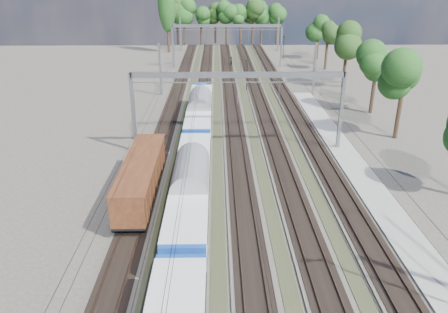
{
  "coord_description": "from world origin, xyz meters",
  "views": [
    {
      "loc": [
        -2.31,
        -16.32,
        18.65
      ],
      "look_at": [
        -1.65,
        21.5,
        2.8
      ],
      "focal_mm": 35.0,
      "sensor_mm": 36.0,
      "label": 1
    }
  ],
  "objects_px": {
    "signal_near": "(247,71)",
    "signal_far": "(284,44)",
    "freight_boxcar": "(141,176)",
    "worker": "(232,61)",
    "emu_train": "(191,183)"
  },
  "relations": [
    {
      "from": "freight_boxcar",
      "to": "worker",
      "type": "distance_m",
      "value": 61.95
    },
    {
      "from": "signal_near",
      "to": "signal_far",
      "type": "bearing_deg",
      "value": 45.23
    },
    {
      "from": "worker",
      "to": "signal_near",
      "type": "xyz_separation_m",
      "value": [
        1.89,
        -21.69,
        2.37
      ]
    },
    {
      "from": "freight_boxcar",
      "to": "signal_near",
      "type": "distance_m",
      "value": 41.22
    },
    {
      "from": "emu_train",
      "to": "freight_boxcar",
      "type": "height_order",
      "value": "emu_train"
    },
    {
      "from": "worker",
      "to": "signal_near",
      "type": "distance_m",
      "value": 21.9
    },
    {
      "from": "emu_train",
      "to": "freight_boxcar",
      "type": "distance_m",
      "value": 5.13
    },
    {
      "from": "signal_far",
      "to": "signal_near",
      "type": "bearing_deg",
      "value": -105.36
    },
    {
      "from": "freight_boxcar",
      "to": "signal_near",
      "type": "xyz_separation_m",
      "value": [
        11.94,
        39.44,
        1.21
      ]
    },
    {
      "from": "emu_train",
      "to": "signal_far",
      "type": "xyz_separation_m",
      "value": [
        17.86,
        70.4,
        0.99
      ]
    },
    {
      "from": "signal_near",
      "to": "freight_boxcar",
      "type": "bearing_deg",
      "value": -131.56
    },
    {
      "from": "emu_train",
      "to": "worker",
      "type": "bearing_deg",
      "value": 85.01
    },
    {
      "from": "freight_boxcar",
      "to": "signal_far",
      "type": "bearing_deg",
      "value": 71.8
    },
    {
      "from": "emu_train",
      "to": "worker",
      "type": "relative_size",
      "value": 32.95
    },
    {
      "from": "signal_near",
      "to": "signal_far",
      "type": "relative_size",
      "value": 0.92
    }
  ]
}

